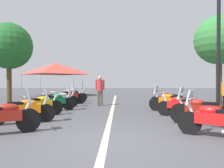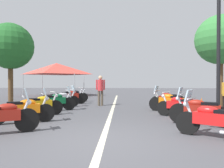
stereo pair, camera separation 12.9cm
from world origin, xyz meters
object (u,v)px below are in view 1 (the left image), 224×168
at_px(motorcycle_left_row_2, 39,105).
at_px(motorcycle_right_row_4, 169,100).
at_px(motorcycle_right_row_3, 171,102).
at_px(event_tent, 55,69).
at_px(motorcycle_left_row_5, 69,97).
at_px(traffic_cone_2, 43,100).
at_px(motorcycle_left_row_1, 24,110).
at_px(motorcycle_left_row_3, 54,101).
at_px(motorcycle_right_row_2, 181,106).
at_px(bystander_0, 100,88).
at_px(motorcycle_right_row_0, 216,120).
at_px(traffic_cone_0, 201,104).
at_px(motorcycle_left_row_6, 72,95).
at_px(street_lamp_twin_globe, 219,31).
at_px(motorcycle_right_row_1, 202,110).
at_px(motorcycle_left_row_4, 60,99).
at_px(roadside_tree_0, 9,46).
at_px(roadside_tree_1, 219,40).
at_px(motorcycle_left_row_0, 2,117).

relative_size(motorcycle_left_row_2, motorcycle_right_row_4, 0.91).
xyz_separation_m(motorcycle_right_row_3, event_tent, (10.72, 8.66, 2.17)).
bearing_deg(motorcycle_left_row_5, traffic_cone_2, 167.66).
height_order(motorcycle_left_row_1, motorcycle_left_row_3, motorcycle_left_row_3).
xyz_separation_m(motorcycle_right_row_2, bystander_0, (3.94, 3.55, 0.58)).
relative_size(motorcycle_left_row_3, motorcycle_left_row_5, 1.00).
relative_size(motorcycle_right_row_0, traffic_cone_2, 2.76).
distance_m(traffic_cone_0, traffic_cone_2, 8.90).
distance_m(motorcycle_left_row_6, motorcycle_right_row_2, 8.29).
height_order(motorcycle_right_row_3, motorcycle_right_row_4, motorcycle_right_row_3).
distance_m(traffic_cone_0, bystander_0, 5.49).
bearing_deg(street_lamp_twin_globe, motorcycle_right_row_1, 142.35).
relative_size(motorcycle_left_row_4, motorcycle_right_row_0, 1.09).
relative_size(motorcycle_left_row_3, motorcycle_right_row_3, 1.01).
bearing_deg(motorcycle_left_row_1, motorcycle_right_row_4, 12.17).
bearing_deg(motorcycle_right_row_0, motorcycle_right_row_4, -56.27).
bearing_deg(motorcycle_left_row_3, street_lamp_twin_globe, -38.02).
relative_size(motorcycle_right_row_3, roadside_tree_0, 0.37).
xyz_separation_m(motorcycle_right_row_3, traffic_cone_2, (2.81, 7.00, -0.18)).
distance_m(motorcycle_left_row_3, motorcycle_left_row_6, 4.43).
distance_m(motorcycle_left_row_4, street_lamp_twin_globe, 8.21).
bearing_deg(roadside_tree_1, motorcycle_right_row_1, 150.76).
bearing_deg(motorcycle_left_row_4, motorcycle_right_row_4, -34.17).
xyz_separation_m(motorcycle_right_row_3, traffic_cone_0, (0.74, -1.65, -0.18)).
distance_m(motorcycle_right_row_1, street_lamp_twin_globe, 3.59).
distance_m(motorcycle_left_row_6, street_lamp_twin_globe, 9.74).
height_order(motorcycle_left_row_1, motorcycle_left_row_6, motorcycle_left_row_1).
height_order(motorcycle_left_row_0, traffic_cone_0, motorcycle_left_row_0).
bearing_deg(motorcycle_right_row_1, roadside_tree_1, -90.96).
bearing_deg(roadside_tree_1, motorcycle_left_row_1, 120.70).
bearing_deg(bystander_0, roadside_tree_0, 64.88).
bearing_deg(event_tent, traffic_cone_2, -168.19).
relative_size(motorcycle_left_row_6, motorcycle_right_row_3, 1.02).
height_order(motorcycle_left_row_5, motorcycle_left_row_6, motorcycle_left_row_5).
bearing_deg(motorcycle_left_row_1, bystander_0, 43.80).
relative_size(motorcycle_right_row_0, motorcycle_right_row_4, 0.91).
distance_m(traffic_cone_2, roadside_tree_1, 10.85).
height_order(motorcycle_right_row_4, traffic_cone_2, motorcycle_right_row_4).
distance_m(bystander_0, roadside_tree_0, 7.00).
bearing_deg(motorcycle_left_row_3, traffic_cone_2, 92.67).
height_order(motorcycle_right_row_0, street_lamp_twin_globe, street_lamp_twin_globe).
xyz_separation_m(motorcycle_left_row_5, motorcycle_right_row_0, (-7.70, -5.51, -0.01)).
xyz_separation_m(motorcycle_left_row_3, roadside_tree_1, (2.26, -8.80, 3.28)).
bearing_deg(motorcycle_left_row_1, motorcycle_right_row_0, -41.21).
height_order(motorcycle_left_row_2, motorcycle_right_row_2, motorcycle_left_row_2).
relative_size(motorcycle_left_row_1, motorcycle_right_row_3, 1.01).
height_order(motorcycle_right_row_3, street_lamp_twin_globe, street_lamp_twin_globe).
relative_size(traffic_cone_2, roadside_tree_1, 0.12).
distance_m(motorcycle_left_row_5, motorcycle_right_row_1, 8.42).
height_order(motorcycle_left_row_3, motorcycle_right_row_1, motorcycle_right_row_1).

